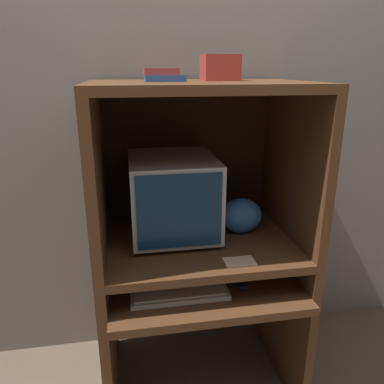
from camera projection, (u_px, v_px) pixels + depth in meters
wall_back at (185, 115)px, 1.92m from camera, size 6.00×0.06×2.60m
desk_base at (200, 318)px, 1.79m from camera, size 0.90×0.72×0.63m
desk_monitor_shelf at (199, 245)px, 1.73m from camera, size 0.90×0.66×0.15m
hutch_upper at (198, 140)px, 1.61m from camera, size 0.90×0.66×0.69m
crt_monitor at (173, 195)px, 1.71m from camera, size 0.38×0.46×0.37m
keyboard at (180, 293)px, 1.55m from camera, size 0.40×0.14×0.03m
mouse at (244, 286)px, 1.59m from camera, size 0.06×0.04×0.03m
snack_bag at (241, 216)px, 1.76m from camera, size 0.20×0.15×0.16m
book_stack at (163, 75)px, 1.46m from camera, size 0.16×0.13×0.05m
paper_card at (239, 261)px, 1.51m from camera, size 0.12×0.08×0.00m
storage_box at (220, 68)px, 1.55m from camera, size 0.15×0.13×0.10m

